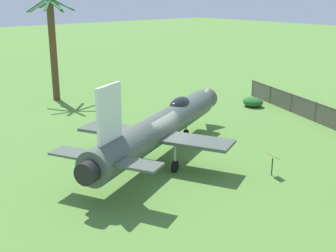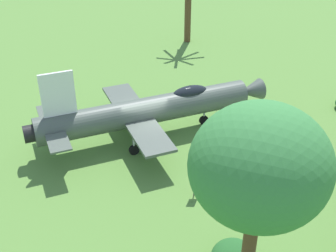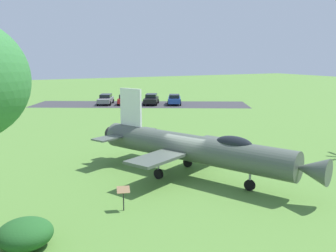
# 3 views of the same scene
# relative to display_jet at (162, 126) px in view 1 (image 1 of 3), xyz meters

# --- Properties ---
(ground_plane) EXTENTS (200.00, 200.00, 0.00)m
(ground_plane) POSITION_rel_display_jet_xyz_m (-0.34, -0.16, -1.81)
(ground_plane) COLOR #568438
(display_jet) EXTENTS (13.80, 8.81, 5.03)m
(display_jet) POSITION_rel_display_jet_xyz_m (0.00, 0.00, 0.00)
(display_jet) COLOR #4C564C
(display_jet) RESTS_ON ground_plane
(palm_tree) EXTENTS (4.06, 4.13, 8.41)m
(palm_tree) POSITION_rel_display_jet_xyz_m (1.80, 16.22, 2.48)
(palm_tree) COLOR brown
(palm_tree) RESTS_ON ground_plane
(shrub_near_fence) EXTENTS (1.45, 1.67, 0.75)m
(shrub_near_fence) POSITION_rel_display_jet_xyz_m (12.64, 3.99, -1.43)
(shrub_near_fence) COLOR #235B26
(shrub_near_fence) RESTS_ON ground_plane
(info_plaque) EXTENTS (0.55, 0.69, 1.14)m
(info_plaque) POSITION_rel_display_jet_xyz_m (2.54, -5.48, -0.95)
(info_plaque) COLOR #333333
(info_plaque) RESTS_ON ground_plane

